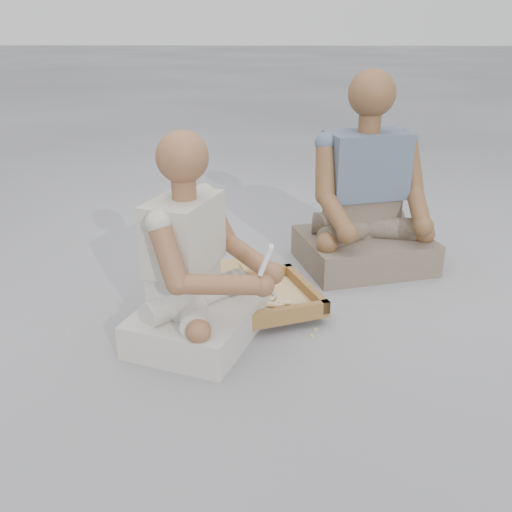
{
  "coord_description": "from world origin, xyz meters",
  "views": [
    {
      "loc": [
        0.0,
        -2.11,
        1.21
      ],
      "look_at": [
        -0.07,
        0.1,
        0.3
      ],
      "focal_mm": 40.0,
      "sensor_mm": 36.0,
      "label": 1
    }
  ],
  "objects_px": {
    "carved_panel": "(214,280)",
    "craftsman": "(196,273)",
    "tool_tray": "(252,300)",
    "companion": "(366,204)"
  },
  "relations": [
    {
      "from": "carved_panel",
      "to": "companion",
      "type": "relative_size",
      "value": 0.6
    },
    {
      "from": "carved_panel",
      "to": "craftsman",
      "type": "xyz_separation_m",
      "value": [
        -0.01,
        -0.51,
        0.27
      ]
    },
    {
      "from": "tool_tray",
      "to": "craftsman",
      "type": "distance_m",
      "value": 0.38
    },
    {
      "from": "craftsman",
      "to": "companion",
      "type": "xyz_separation_m",
      "value": [
        0.78,
        0.79,
        0.05
      ]
    },
    {
      "from": "carved_panel",
      "to": "craftsman",
      "type": "bearing_deg",
      "value": -91.61
    },
    {
      "from": "carved_panel",
      "to": "tool_tray",
      "type": "xyz_separation_m",
      "value": [
        0.2,
        -0.3,
        0.04
      ]
    },
    {
      "from": "tool_tray",
      "to": "carved_panel",
      "type": "bearing_deg",
      "value": 123.69
    },
    {
      "from": "tool_tray",
      "to": "craftsman",
      "type": "xyz_separation_m",
      "value": [
        -0.21,
        -0.21,
        0.22
      ]
    },
    {
      "from": "carved_panel",
      "to": "tool_tray",
      "type": "distance_m",
      "value": 0.36
    },
    {
      "from": "tool_tray",
      "to": "craftsman",
      "type": "bearing_deg",
      "value": -135.26
    }
  ]
}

